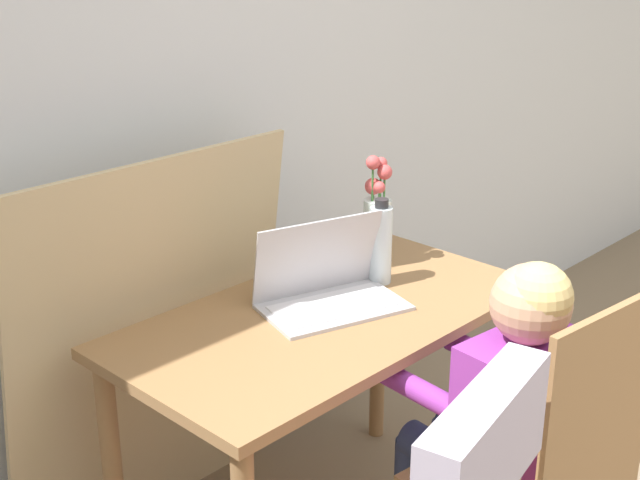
% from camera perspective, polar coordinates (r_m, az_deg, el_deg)
% --- Properties ---
extents(wall_back, '(6.40, 0.05, 2.50)m').
position_cam_1_polar(wall_back, '(2.52, -9.35, 9.91)').
color(wall_back, silver).
rests_on(wall_back, ground_plane).
extents(dining_table, '(1.14, 0.60, 0.72)m').
position_cam_1_polar(dining_table, '(2.36, 0.40, -6.95)').
color(dining_table, olive).
rests_on(dining_table, ground_plane).
extents(person_seated, '(0.34, 0.45, 1.00)m').
position_cam_1_polar(person_seated, '(2.14, 11.60, -10.16)').
color(person_seated, purple).
rests_on(person_seated, ground_plane).
extents(laptop, '(0.42, 0.32, 0.23)m').
position_cam_1_polar(laptop, '(2.34, 0.45, -2.95)').
color(laptop, '#B2B2B7').
rests_on(laptop, dining_table).
extents(flower_vase, '(0.08, 0.08, 0.33)m').
position_cam_1_polar(flower_vase, '(2.58, 3.67, 1.28)').
color(flower_vase, silver).
rests_on(flower_vase, dining_table).
extents(water_bottle, '(0.06, 0.06, 0.24)m').
position_cam_1_polar(water_bottle, '(2.46, 3.90, -0.23)').
color(water_bottle, silver).
rests_on(water_bottle, dining_table).
extents(cardboard_panel, '(0.87, 0.17, 1.12)m').
position_cam_1_polar(cardboard_panel, '(2.51, -10.72, -6.97)').
color(cardboard_panel, tan).
rests_on(cardboard_panel, ground_plane).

